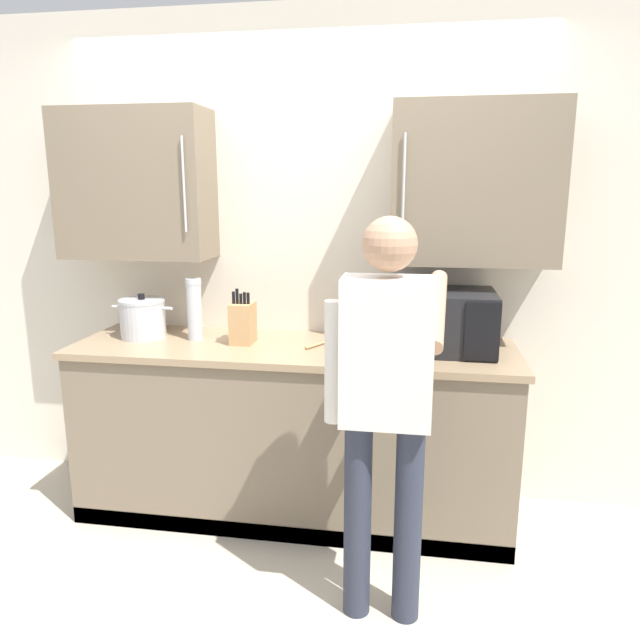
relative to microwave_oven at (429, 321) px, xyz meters
name	(u,v)px	position (x,y,z in m)	size (l,w,h in m)	color
ground_plane	(266,584)	(-0.68, -0.66, -1.07)	(9.12, 9.12, 0.00)	#B7AD99
back_wall_tiled	(304,241)	(-0.68, 0.29, 0.35)	(4.15, 0.44, 2.64)	beige
counter_unit	(293,430)	(-0.68, -0.03, -0.61)	(2.26, 0.67, 0.93)	#756651
microwave_oven	(429,321)	(0.00, 0.00, 0.00)	(0.58, 0.81, 0.29)	black
stock_pot	(143,318)	(-1.51, 0.00, -0.04)	(0.34, 0.24, 0.24)	#B7BABF
knife_block	(243,322)	(-0.95, -0.02, -0.04)	(0.11, 0.15, 0.29)	tan
wooden_spoon	(330,346)	(-0.49, -0.05, -0.14)	(0.22, 0.20, 0.02)	tan
thermos_flask	(194,309)	(-1.22, 0.01, 0.02)	(0.08, 0.08, 0.33)	#B7BABF
person_figure	(386,390)	(-0.17, -0.76, -0.11)	(0.47, 0.57, 1.62)	#282D3D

